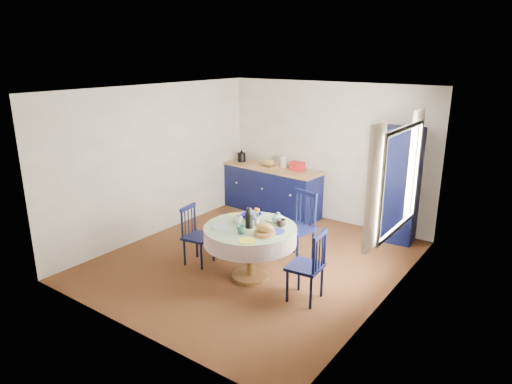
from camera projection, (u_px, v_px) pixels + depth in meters
floor at (254, 260)px, 6.83m from camera, size 4.50×4.50×0.00m
ceiling at (254, 90)px, 6.10m from camera, size 4.50×4.50×0.00m
wall_back at (327, 153)px, 8.21m from camera, size 4.00×0.02×2.50m
wall_left at (157, 161)px, 7.58m from camera, size 0.02×4.50×2.50m
wall_right at (392, 206)px, 5.35m from camera, size 0.02×4.50×2.50m
window at (399, 177)px, 5.53m from camera, size 0.10×1.74×1.45m
kitchen_counter at (272, 189)px, 8.78m from camera, size 2.05×0.76×1.14m
pantry_cabinet at (397, 185)px, 7.33m from camera, size 0.69×0.53×1.87m
dining_table at (251, 235)px, 6.10m from camera, size 1.25×1.25×1.03m
chair_left at (196, 235)px, 6.62m from camera, size 0.42×0.43×0.87m
chair_far at (298, 226)px, 6.73m from camera, size 0.54×0.52×1.04m
chair_right at (308, 266)px, 5.59m from camera, size 0.43×0.45×0.93m
mug_a at (237, 219)px, 6.19m from camera, size 0.14×0.14×0.11m
mug_b at (241, 230)px, 5.83m from camera, size 0.11×0.11×0.10m
mug_c at (281, 223)px, 6.06m from camera, size 0.13×0.13×0.10m
mug_d at (254, 215)px, 6.39m from camera, size 0.11×0.11×0.10m
cobalt_bowl at (251, 216)px, 6.38m from camera, size 0.27×0.27×0.07m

